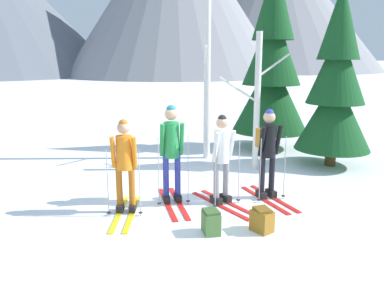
{
  "coord_description": "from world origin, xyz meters",
  "views": [
    {
      "loc": [
        -1.82,
        -6.83,
        2.68
      ],
      "look_at": [
        0.23,
        0.25,
        1.05
      ],
      "focal_mm": 37.21,
      "sensor_mm": 36.0,
      "label": 1
    }
  ],
  "objects": [
    {
      "name": "skier_in_black",
      "position": [
        1.58,
        -0.21,
        0.98
      ],
      "size": [
        0.61,
        1.63,
        1.73
      ],
      "color": "red",
      "rests_on": "ground"
    },
    {
      "name": "birch_tree_slender",
      "position": [
        1.44,
        3.05,
        2.66
      ],
      "size": [
        0.46,
        0.9,
        5.27
      ],
      "color": "silver",
      "rests_on": "ground"
    },
    {
      "name": "skier_in_white",
      "position": [
        0.65,
        -0.26,
        0.9
      ],
      "size": [
        0.81,
        1.68,
        1.67
      ],
      "color": "red",
      "rests_on": "ground"
    },
    {
      "name": "pine_tree_mid",
      "position": [
        4.19,
        1.47,
        2.01
      ],
      "size": [
        1.82,
        1.82,
        4.4
      ],
      "color": "#51381E",
      "rests_on": "ground"
    },
    {
      "name": "backpack_on_snow_beside",
      "position": [
        0.05,
        -1.42,
        0.19
      ],
      "size": [
        0.26,
        0.33,
        0.38
      ],
      "color": "#4C7238",
      "rests_on": "ground"
    },
    {
      "name": "skier_in_green",
      "position": [
        -0.22,
        0.08,
        1.05
      ],
      "size": [
        0.61,
        1.71,
        1.83
      ],
      "color": "red",
      "rests_on": "ground"
    },
    {
      "name": "ground_plane",
      "position": [
        0.0,
        0.0,
        0.0
      ],
      "size": [
        400.0,
        400.0,
        0.0
      ],
      "primitive_type": "plane",
      "color": "white"
    },
    {
      "name": "skier_in_orange",
      "position": [
        -1.11,
        -0.2,
        0.89
      ],
      "size": [
        0.74,
        1.65,
        1.65
      ],
      "color": "yellow",
      "rests_on": "ground"
    },
    {
      "name": "pine_tree_near",
      "position": [
        3.6,
        3.69,
        2.42
      ],
      "size": [
        2.19,
        2.19,
        5.29
      ],
      "color": "#51381E",
      "rests_on": "ground"
    },
    {
      "name": "birch_tree_tall",
      "position": [
        2.24,
        1.72,
        1.69
      ],
      "size": [
        1.65,
        0.6,
        3.24
      ],
      "color": "silver",
      "rests_on": "ground"
    },
    {
      "name": "backpack_on_snow_front",
      "position": [
        0.84,
        -1.57,
        0.19
      ],
      "size": [
        0.35,
        0.39,
        0.38
      ],
      "color": "#99661E",
      "rests_on": "ground"
    }
  ]
}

